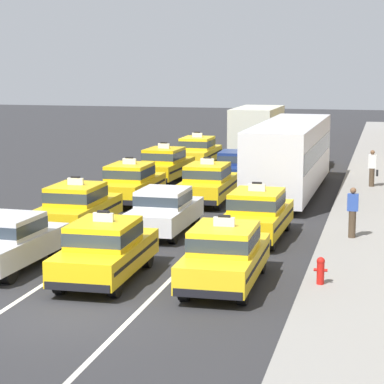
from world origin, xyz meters
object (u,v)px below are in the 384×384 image
at_px(box_truck_center_fifth, 259,133).
at_px(pedestrian_near_crosswalk, 353,212).
at_px(sedan_left_nearest, 9,240).
at_px(taxi_right_fourth, 309,152).
at_px(taxi_right_nearest, 225,254).
at_px(taxi_left_fifth, 198,151).
at_px(bus_right_third, 290,154).
at_px(taxi_left_third, 130,182).
at_px(taxi_left_fourth, 165,164).
at_px(taxi_center_third, 208,182).
at_px(sedan_center_fourth, 237,166).
at_px(fire_hydrant, 321,269).
at_px(taxi_left_second, 77,206).
at_px(taxi_center_nearest, 105,249).
at_px(sedan_center_second, 164,210).
at_px(taxi_center_sixth, 274,138).
at_px(pedestrian_mid_block, 372,168).
at_px(taxi_right_second, 257,214).

bearing_deg(box_truck_center_fifth, pedestrian_near_crosswalk, -72.28).
xyz_separation_m(sedan_left_nearest, taxi_right_fourth, (6.20, 24.25, 0.03)).
relative_size(taxi_right_nearest, taxi_right_fourth, 1.00).
bearing_deg(taxi_left_fifth, bus_right_third, -53.27).
relative_size(taxi_left_third, taxi_left_fourth, 0.99).
bearing_deg(taxi_right_nearest, taxi_left_fifth, 104.98).
xyz_separation_m(taxi_left_fifth, bus_right_third, (6.14, -8.22, 0.94)).
relative_size(taxi_center_third, sedan_center_fourth, 1.05).
bearing_deg(bus_right_third, sedan_left_nearest, -112.85).
relative_size(box_truck_center_fifth, fire_hydrant, 9.60).
bearing_deg(taxi_left_fourth, taxi_center_third, -57.75).
relative_size(taxi_left_second, taxi_left_third, 1.00).
bearing_deg(sedan_left_nearest, fire_hydrant, -0.10).
height_order(taxi_left_fifth, taxi_center_nearest, same).
relative_size(taxi_left_third, taxi_right_nearest, 1.00).
bearing_deg(taxi_center_third, sedan_center_fourth, 88.02).
bearing_deg(sedan_center_second, fire_hydrant, -44.11).
xyz_separation_m(taxi_center_nearest, box_truck_center_fifth, (0.18, 25.61, 0.90)).
bearing_deg(sedan_center_fourth, sedan_center_second, -91.74).
distance_m(sedan_center_fourth, taxi_center_sixth, 14.33).
distance_m(sedan_center_fourth, fire_hydrant, 18.31).
height_order(box_truck_center_fifth, bus_right_third, box_truck_center_fifth).
height_order(taxi_center_third, taxi_right_fourth, same).
bearing_deg(taxi_center_nearest, taxi_left_third, 104.66).
height_order(sedan_center_second, sedan_center_fourth, same).
bearing_deg(sedan_center_fourth, pedestrian_near_crosswalk, -62.49).
distance_m(pedestrian_near_crosswalk, pedestrian_mid_block, 11.24).
distance_m(taxi_right_second, taxi_right_fourth, 18.71).
bearing_deg(pedestrian_near_crosswalk, taxi_right_nearest, -116.15).
bearing_deg(taxi_right_nearest, taxi_center_nearest, -177.06).
xyz_separation_m(taxi_left_fourth, taxi_left_fifth, (0.28, 5.87, 0.00)).
xyz_separation_m(box_truck_center_fifth, pedestrian_mid_block, (6.53, -8.01, -0.78)).
relative_size(sedan_center_second, box_truck_center_fifth, 0.62).
distance_m(taxi_center_nearest, pedestrian_near_crosswalk, 8.98).
bearing_deg(sedan_center_second, taxi_right_second, -1.96).
height_order(taxi_left_second, pedestrian_near_crosswalk, taxi_left_second).
bearing_deg(taxi_left_second, taxi_left_third, 89.09).
distance_m(taxi_left_fourth, taxi_center_nearest, 17.96).
distance_m(taxi_left_fourth, pedestrian_mid_block, 9.96).
height_order(bus_right_third, pedestrian_near_crosswalk, bus_right_third).
height_order(taxi_center_third, sedan_center_fourth, taxi_center_third).
distance_m(box_truck_center_fifth, pedestrian_near_crosswalk, 20.22).
xyz_separation_m(sedan_center_fourth, taxi_right_nearest, (2.98, -17.76, 0.03)).
bearing_deg(taxi_right_fourth, box_truck_center_fifth, 163.49).
relative_size(taxi_left_fourth, fire_hydrant, 6.34).
xyz_separation_m(taxi_right_second, pedestrian_mid_block, (3.50, 11.57, 0.12)).
bearing_deg(taxi_center_sixth, pedestrian_mid_block, -65.78).
relative_size(taxi_left_second, bus_right_third, 0.41).
bearing_deg(pedestrian_mid_block, bus_right_third, -147.14).
xyz_separation_m(taxi_left_third, taxi_center_sixth, (3.15, 20.65, 0.00)).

